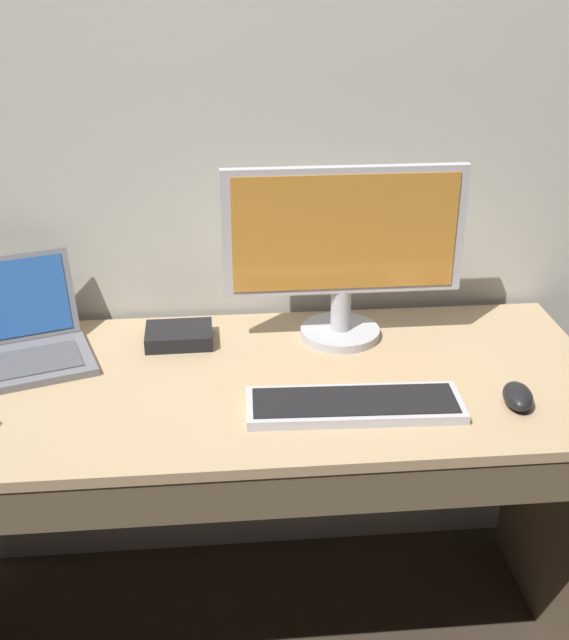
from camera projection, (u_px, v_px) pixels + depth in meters
ground_plane at (246, 636)px, 2.10m from camera, size 14.00×14.00×0.00m
desk at (241, 466)px, 1.84m from camera, size 1.63×0.67×0.78m
laptop_space_gray at (13, 346)px, 1.82m from camera, size 0.40×0.37×0.21m
external_monitor at (343, 251)px, 1.85m from camera, size 0.56×0.19×0.43m
wired_keyboard at (354, 405)px, 1.64m from camera, size 0.45×0.16×0.02m
computer_mouse at (518, 396)px, 1.65m from camera, size 0.07×0.11×0.04m
external_drive_box at (179, 336)px, 1.92m from camera, size 0.16×0.12×0.04m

